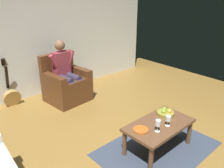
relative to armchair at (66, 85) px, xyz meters
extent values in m
plane|color=olive|center=(0.12, 2.46, -0.34)|extent=(7.45, 7.45, 0.00)
cube|color=silver|center=(0.12, -0.68, 1.05)|extent=(5.72, 0.06, 2.77)
cube|color=#353F50|center=(-0.17, 2.31, -0.34)|extent=(1.74, 1.22, 0.01)
cube|color=#55311A|center=(0.00, 0.04, -0.13)|extent=(0.87, 0.83, 0.41)
cube|color=#55311A|center=(-0.01, 0.10, 0.12)|extent=(0.57, 0.68, 0.10)
cube|color=#55311A|center=(-0.32, 0.00, 0.19)|extent=(0.23, 0.75, 0.24)
cube|color=#55311A|center=(0.31, 0.08, 0.19)|extent=(0.23, 0.75, 0.24)
cube|color=#55311A|center=(0.03, -0.27, 0.35)|extent=(0.79, 0.21, 0.56)
cube|color=#953743|center=(0.01, -0.10, 0.43)|extent=(0.36, 0.22, 0.51)
sphere|color=brown|center=(0.01, -0.10, 0.82)|extent=(0.20, 0.20, 0.20)
cylinder|color=#362E45|center=(-0.11, 0.11, 0.19)|extent=(0.18, 0.45, 0.13)
cylinder|color=#362E45|center=(-0.14, 0.32, -0.08)|extent=(0.13, 0.13, 0.51)
cylinder|color=#953743|center=(-0.19, -0.08, 0.54)|extent=(0.21, 0.11, 0.29)
cylinder|color=#362E45|center=(0.08, 0.13, 0.19)|extent=(0.18, 0.45, 0.13)
cylinder|color=#362E45|center=(0.06, 0.35, -0.08)|extent=(0.13, 0.13, 0.51)
cylinder|color=#953743|center=(0.21, -0.03, 0.54)|extent=(0.21, 0.11, 0.29)
cube|color=brown|center=(-0.17, 2.31, 0.07)|extent=(1.02, 0.60, 0.04)
cylinder|color=brown|center=(-0.63, 2.53, -0.15)|extent=(0.06, 0.06, 0.39)
cylinder|color=brown|center=(0.27, 2.56, -0.15)|extent=(0.06, 0.06, 0.39)
cylinder|color=brown|center=(-0.61, 2.07, -0.15)|extent=(0.06, 0.06, 0.39)
cylinder|color=brown|center=(0.29, 2.09, -0.15)|extent=(0.06, 0.06, 0.39)
cylinder|color=#AD8547|center=(0.97, -0.47, -0.17)|extent=(0.34, 0.18, 0.36)
cylinder|color=black|center=(0.97, -0.42, -0.15)|extent=(0.10, 0.03, 0.09)
cube|color=black|center=(0.97, -0.57, 0.24)|extent=(0.05, 0.14, 0.49)
cube|color=black|center=(0.97, -0.64, 0.54)|extent=(0.07, 0.06, 0.14)
cylinder|color=silver|center=(-0.22, 2.42, 0.09)|extent=(0.07, 0.07, 0.01)
cylinder|color=silver|center=(-0.22, 2.42, 0.13)|extent=(0.01, 0.01, 0.07)
cylinder|color=silver|center=(-0.22, 2.42, 0.20)|extent=(0.07, 0.07, 0.07)
cylinder|color=#590C19|center=(-0.22, 2.42, 0.18)|extent=(0.06, 0.06, 0.03)
cylinder|color=silver|center=(0.00, 2.41, 0.09)|extent=(0.07, 0.07, 0.01)
cylinder|color=silver|center=(0.00, 2.41, 0.13)|extent=(0.01, 0.01, 0.08)
cylinder|color=silver|center=(0.00, 2.41, 0.22)|extent=(0.07, 0.07, 0.08)
cylinder|color=#590C19|center=(0.00, 2.41, 0.19)|extent=(0.06, 0.06, 0.03)
cylinder|color=olive|center=(-0.43, 2.21, 0.11)|extent=(0.25, 0.25, 0.05)
sphere|color=#86B437|center=(-0.39, 2.20, 0.16)|extent=(0.07, 0.07, 0.07)
sphere|color=gold|center=(-0.47, 2.25, 0.16)|extent=(0.07, 0.07, 0.07)
sphere|color=olive|center=(-0.46, 2.17, 0.16)|extent=(0.07, 0.07, 0.07)
cylinder|color=#B95C21|center=(0.16, 2.26, 0.10)|extent=(0.20, 0.20, 0.02)
camera|label=1|loc=(2.12, 3.99, 1.81)|focal=36.68mm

